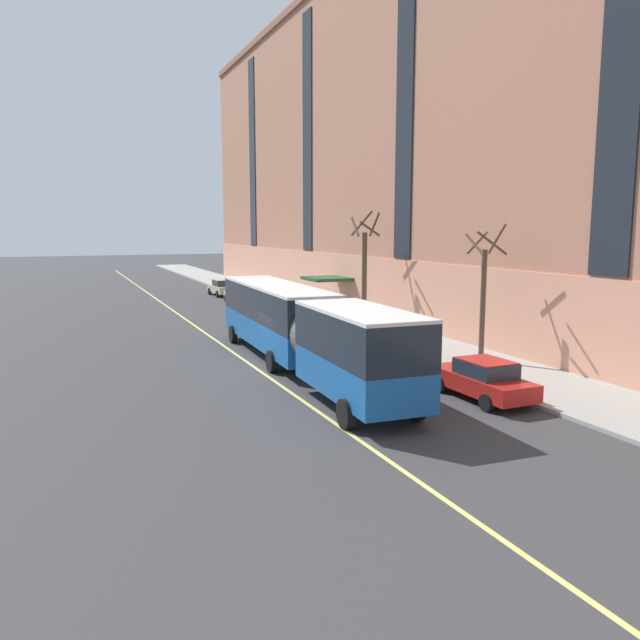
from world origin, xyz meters
TOP-DOWN VIEW (x-y plane):
  - ground_plane at (0.00, 0.00)m, footprint 260.00×260.00m
  - sidewalk at (9.07, 3.00)m, footprint 5.04×160.00m
  - apartment_facade at (17.57, 0.00)m, footprint 15.20×110.00m
  - city_bus at (0.81, -1.15)m, footprint 3.55×19.84m
  - parked_car_green_0 at (5.46, 13.93)m, footprint 2.03×4.32m
  - parked_car_champagne_1 at (5.40, 31.57)m, footprint 2.05×4.68m
  - parked_car_black_2 at (5.29, -2.06)m, footprint 2.03×4.21m
  - parked_car_black_3 at (5.45, 5.50)m, footprint 1.97×4.74m
  - parked_car_red_4 at (5.46, -8.29)m, footprint 2.01×4.65m
  - parked_car_champagne_5 at (5.31, 25.00)m, footprint 1.94×4.30m
  - street_tree_mid_block at (9.33, -3.14)m, footprint 1.67×1.58m
  - street_tree_far_uptown at (9.34, 9.26)m, footprint 1.69×1.66m
  - lane_centerline at (-0.89, 3.00)m, footprint 0.16×140.00m

SIDE VIEW (x-z plane):
  - ground_plane at x=0.00m, z-range 0.00..0.00m
  - lane_centerline at x=-0.89m, z-range 0.00..0.01m
  - sidewalk at x=9.07m, z-range 0.00..0.15m
  - parked_car_champagne_5 at x=5.31m, z-range 0.00..1.56m
  - parked_car_black_2 at x=5.29m, z-range 0.00..1.56m
  - parked_car_green_0 at x=5.46m, z-range 0.00..1.56m
  - parked_car_champagne_1 at x=5.40m, z-range 0.00..1.56m
  - parked_car_black_3 at x=5.45m, z-range 0.00..1.56m
  - parked_car_red_4 at x=5.46m, z-range 0.00..1.56m
  - city_bus at x=0.81m, z-range 0.29..3.93m
  - street_tree_mid_block at x=9.33m, z-range 0.16..6.66m
  - street_tree_far_uptown at x=9.34m, z-range 0.13..7.57m
  - apartment_facade at x=17.57m, z-range -0.02..26.48m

